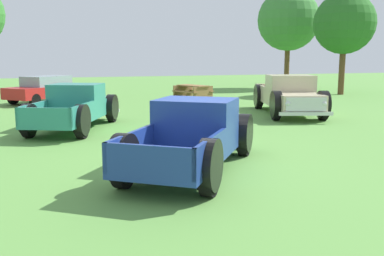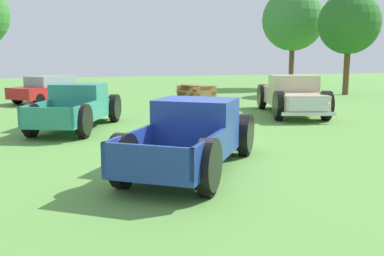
# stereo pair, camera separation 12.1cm
# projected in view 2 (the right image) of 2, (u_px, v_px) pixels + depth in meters

# --- Properties ---
(ground_plane) EXTENTS (80.00, 80.00, 0.00)m
(ground_plane) POSITION_uv_depth(u_px,v_px,m) (195.00, 164.00, 9.81)
(ground_plane) COLOR #5B9342
(pickup_truck_foreground) EXTENTS (4.17, 4.94, 1.48)m
(pickup_truck_foreground) POSITION_uv_depth(u_px,v_px,m) (197.00, 134.00, 9.51)
(pickup_truck_foreground) COLOR navy
(pickup_truck_foreground) RESTS_ON ground_plane
(pickup_truck_behind_left) EXTENTS (3.43, 5.07, 1.46)m
(pickup_truck_behind_left) POSITION_uv_depth(u_px,v_px,m) (80.00, 107.00, 14.65)
(pickup_truck_behind_left) COLOR #2D8475
(pickup_truck_behind_left) RESTS_ON ground_plane
(pickup_truck_behind_right) EXTENTS (3.26, 5.57, 1.61)m
(pickup_truck_behind_right) POSITION_uv_depth(u_px,v_px,m) (293.00, 96.00, 17.52)
(pickup_truck_behind_right) COLOR #C6B793
(pickup_truck_behind_right) RESTS_ON ground_plane
(sedan_distant_a) EXTENTS (4.03, 4.03, 1.35)m
(sedan_distant_a) POSITION_uv_depth(u_px,v_px,m) (50.00, 88.00, 22.37)
(sedan_distant_a) COLOR #B21E1E
(sedan_distant_a) RESTS_ON ground_plane
(picnic_table) EXTENTS (2.10, 2.26, 0.78)m
(picnic_table) POSITION_uv_depth(u_px,v_px,m) (197.00, 90.00, 23.85)
(picnic_table) COLOR olive
(picnic_table) RESTS_ON ground_plane
(oak_tree_east) EXTENTS (4.38, 4.38, 7.06)m
(oak_tree_east) POSITION_uv_depth(u_px,v_px,m) (293.00, 20.00, 31.01)
(oak_tree_east) COLOR brown
(oak_tree_east) RESTS_ON ground_plane
(oak_tree_west) EXTENTS (3.67, 3.67, 6.12)m
(oak_tree_west) POSITION_uv_depth(u_px,v_px,m) (349.00, 23.00, 26.09)
(oak_tree_west) COLOR brown
(oak_tree_west) RESTS_ON ground_plane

